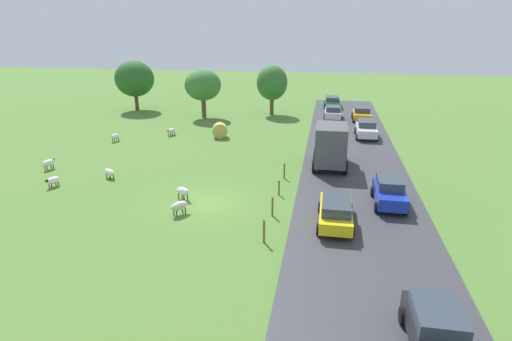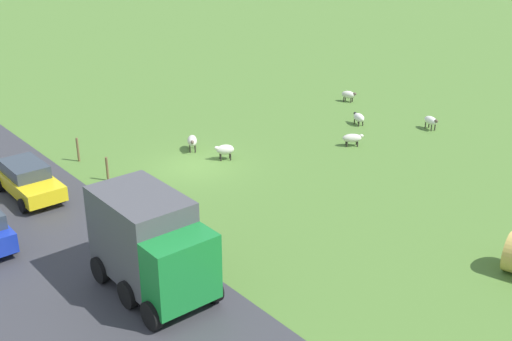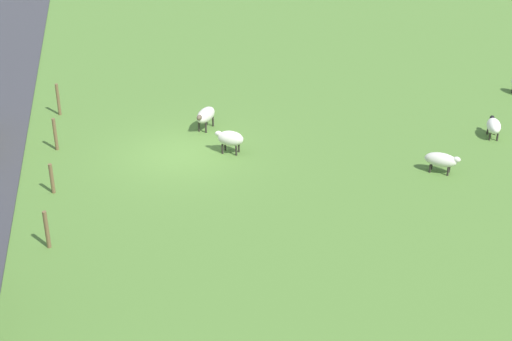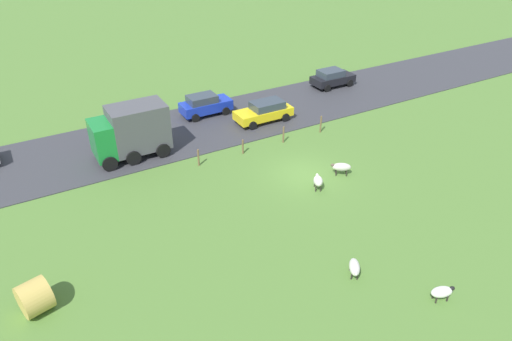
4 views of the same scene
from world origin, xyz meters
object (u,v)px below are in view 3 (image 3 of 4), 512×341
(sheep_7, at_px, (206,115))
(sheep_2, at_px, (441,160))
(sheep_1, at_px, (494,126))
(sheep_5, at_px, (230,138))

(sheep_7, bearing_deg, sheep_2, 145.03)
(sheep_1, relative_size, sheep_7, 0.90)
(sheep_1, height_order, sheep_2, sheep_1)
(sheep_2, bearing_deg, sheep_7, -34.97)
(sheep_5, relative_size, sheep_7, 0.87)
(sheep_2, relative_size, sheep_5, 1.07)
(sheep_2, xyz_separation_m, sheep_7, (7.22, -5.05, 0.10))
(sheep_2, distance_m, sheep_5, 7.25)
(sheep_2, height_order, sheep_7, sheep_7)
(sheep_5, height_order, sheep_7, sheep_5)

